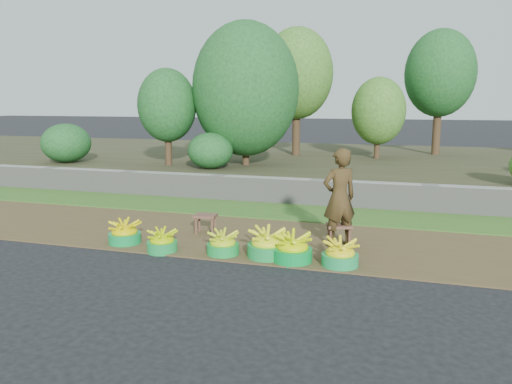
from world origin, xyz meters
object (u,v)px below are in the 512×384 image
(basin_c, at_px, (223,245))
(basin_e, at_px, (292,249))
(stool_left, at_px, (205,218))
(vendor_woman, at_px, (339,198))
(basin_f, at_px, (340,255))
(basin_b, at_px, (162,242))
(basin_a, at_px, (125,234))
(stool_right, at_px, (339,229))
(basin_d, at_px, (267,245))

(basin_c, relative_size, basin_e, 0.85)
(stool_left, distance_m, vendor_woman, 2.25)
(basin_f, xyz_separation_m, vendor_woman, (-0.15, 0.91, 0.59))
(basin_b, relative_size, basin_e, 0.82)
(basin_a, height_order, stool_right, basin_a)
(basin_f, relative_size, vendor_woman, 0.33)
(basin_c, height_order, stool_right, basin_c)
(basin_c, height_order, basin_f, basin_f)
(basin_b, xyz_separation_m, vendor_woman, (2.41, 1.00, 0.61))
(basin_e, bearing_deg, vendor_woman, 61.21)
(basin_d, bearing_deg, basin_a, 179.39)
(basin_b, bearing_deg, stool_left, 78.61)
(basin_b, bearing_deg, basin_c, 7.53)
(basin_b, distance_m, basin_c, 0.91)
(stool_left, bearing_deg, basin_c, -55.34)
(basin_a, distance_m, basin_c, 1.64)
(basin_b, xyz_separation_m, basin_f, (2.56, 0.09, 0.02))
(basin_c, xyz_separation_m, stool_left, (-0.68, 0.98, 0.12))
(basin_d, relative_size, stool_left, 1.45)
(basin_b, height_order, vendor_woman, vendor_woman)
(basin_f, bearing_deg, basin_a, 178.14)
(basin_d, xyz_separation_m, stool_right, (0.88, 0.87, 0.09))
(basin_b, distance_m, stool_right, 2.64)
(basin_d, distance_m, vendor_woman, 1.33)
(basin_c, bearing_deg, stool_left, 124.66)
(basin_b, height_order, stool_right, stool_right)
(basin_c, bearing_deg, basin_d, 5.00)
(basin_a, relative_size, basin_d, 0.88)
(basin_b, relative_size, basin_c, 0.96)
(basin_a, xyz_separation_m, vendor_woman, (3.15, 0.80, 0.59))
(basin_a, height_order, vendor_woman, vendor_woman)
(basin_f, xyz_separation_m, stool_left, (-2.34, 1.01, 0.11))
(basin_b, xyz_separation_m, basin_e, (1.92, 0.10, 0.03))
(basin_c, bearing_deg, basin_b, -172.47)
(basin_c, distance_m, vendor_woman, 1.85)
(basin_c, height_order, vendor_woman, vendor_woman)
(stool_right, bearing_deg, basin_a, -165.00)
(basin_d, relative_size, vendor_woman, 0.38)
(basin_a, height_order, basin_b, basin_a)
(basin_a, relative_size, stool_right, 1.12)
(basin_c, relative_size, stool_left, 1.20)
(basin_d, distance_m, basin_e, 0.39)
(basin_e, distance_m, basin_f, 0.65)
(basin_a, distance_m, stool_right, 3.27)
(basin_b, height_order, basin_d, basin_d)
(basin_c, xyz_separation_m, basin_e, (1.02, -0.02, 0.03))
(basin_d, bearing_deg, stool_right, 44.69)
(basin_d, relative_size, stool_right, 1.28)
(basin_a, relative_size, basin_f, 1.00)
(basin_b, bearing_deg, stool_right, 23.38)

